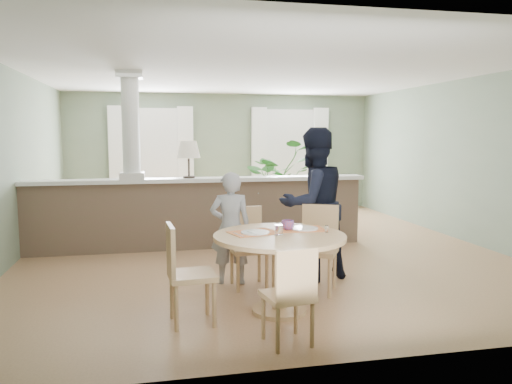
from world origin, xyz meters
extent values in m
plane|color=tan|center=(0.00, 0.00, 0.00)|extent=(8.00, 8.00, 0.00)
cube|color=gray|center=(0.00, 4.00, 1.35)|extent=(7.00, 0.02, 2.70)
cube|color=gray|center=(-3.50, 0.00, 1.35)|extent=(0.02, 8.00, 2.70)
cube|color=gray|center=(3.50, 0.00, 1.35)|extent=(0.02, 8.00, 2.70)
cube|color=gray|center=(0.00, -4.00, 1.35)|extent=(7.00, 0.02, 2.70)
cube|color=white|center=(0.00, 0.00, 2.70)|extent=(7.00, 8.00, 0.02)
cube|color=white|center=(-1.60, 3.97, 1.55)|extent=(1.10, 0.02, 1.50)
cube|color=white|center=(-1.60, 3.94, 1.55)|extent=(1.22, 0.04, 1.62)
cube|color=white|center=(1.60, 3.97, 1.55)|extent=(1.10, 0.02, 1.50)
cube|color=white|center=(1.60, 3.94, 1.55)|extent=(1.22, 0.04, 1.62)
cube|color=white|center=(-2.35, 3.88, 1.25)|extent=(0.35, 0.10, 2.30)
cube|color=white|center=(-0.85, 3.88, 1.25)|extent=(0.35, 0.10, 2.30)
cube|color=white|center=(0.85, 3.88, 1.25)|extent=(0.35, 0.10, 2.30)
cube|color=white|center=(2.35, 3.88, 1.25)|extent=(0.35, 0.10, 2.30)
cube|color=brown|center=(-0.90, 0.20, 0.53)|extent=(5.20, 0.22, 1.05)
cube|color=white|center=(-0.90, 0.20, 1.08)|extent=(5.32, 0.36, 0.06)
cube|color=white|center=(-1.90, 0.20, 1.16)|extent=(0.36, 0.36, 0.10)
cylinder|color=white|center=(-1.90, 0.20, 1.91)|extent=(0.26, 0.26, 1.39)
cube|color=white|center=(-1.90, 0.20, 2.65)|extent=(0.38, 0.38, 0.10)
cylinder|color=black|center=(-1.05, 0.20, 1.12)|extent=(0.18, 0.18, 0.03)
cylinder|color=black|center=(-1.05, 0.20, 1.28)|extent=(0.03, 0.03, 0.28)
cone|color=beige|center=(-1.05, 0.20, 1.55)|extent=(0.36, 0.36, 0.26)
imported|color=#987E53|center=(-0.21, 1.57, 0.44)|extent=(3.19, 1.81, 0.88)
imported|color=#30692A|center=(0.93, 2.42, 0.83)|extent=(1.86, 1.74, 1.67)
cylinder|color=tan|center=(-0.38, -2.80, 0.02)|extent=(0.55, 0.55, 0.04)
cylinder|color=tan|center=(-0.38, -2.80, 0.40)|extent=(0.15, 0.15, 0.71)
cylinder|color=tan|center=(-0.38, -2.80, 0.77)|extent=(1.31, 1.31, 0.04)
cube|color=#BB492A|center=(-0.62, -2.67, 0.80)|extent=(0.54, 0.45, 0.01)
cube|color=#BB492A|center=(-0.09, -2.58, 0.80)|extent=(0.49, 0.37, 0.01)
cylinder|color=white|center=(-0.61, -2.70, 0.81)|extent=(0.29, 0.29, 0.01)
cylinder|color=white|center=(-0.07, -2.60, 0.81)|extent=(0.29, 0.29, 0.01)
cylinder|color=white|center=(-0.40, -2.83, 0.85)|extent=(0.08, 0.08, 0.10)
cube|color=silver|center=(-0.66, -2.77, 0.81)|extent=(0.07, 0.19, 0.00)
cube|color=silver|center=(-0.79, -2.76, 0.80)|extent=(0.08, 0.23, 0.00)
cylinder|color=white|center=(0.11, -2.79, 0.83)|extent=(0.04, 0.04, 0.07)
cylinder|color=silver|center=(0.11, -2.79, 0.87)|extent=(0.04, 0.04, 0.01)
imported|color=blue|center=(-0.24, -2.59, 0.85)|extent=(0.16, 0.16, 0.10)
cube|color=tan|center=(-0.52, -1.91, 0.45)|extent=(0.44, 0.44, 0.05)
cylinder|color=tan|center=(-0.68, -2.09, 0.21)|extent=(0.04, 0.04, 0.43)
cylinder|color=tan|center=(-0.34, -2.08, 0.21)|extent=(0.04, 0.04, 0.43)
cylinder|color=tan|center=(-0.70, -1.75, 0.21)|extent=(0.04, 0.04, 0.43)
cylinder|color=tan|center=(-0.36, -1.74, 0.21)|extent=(0.04, 0.04, 0.43)
cube|color=tan|center=(-0.53, -1.73, 0.70)|extent=(0.40, 0.06, 0.46)
cube|color=tan|center=(0.19, -2.25, 0.47)|extent=(0.60, 0.60, 0.05)
cylinder|color=tan|center=(-0.05, -2.32, 0.23)|extent=(0.04, 0.04, 0.45)
cylinder|color=tan|center=(0.26, -2.49, 0.23)|extent=(0.04, 0.04, 0.45)
cylinder|color=tan|center=(0.12, -2.01, 0.23)|extent=(0.04, 0.04, 0.45)
cylinder|color=tan|center=(0.43, -2.18, 0.23)|extent=(0.04, 0.04, 0.45)
cube|color=tan|center=(0.29, -2.08, 0.73)|extent=(0.39, 0.24, 0.48)
cube|color=tan|center=(-0.51, -3.55, 0.42)|extent=(0.45, 0.45, 0.05)
cylinder|color=tan|center=(-0.38, -3.36, 0.20)|extent=(0.04, 0.04, 0.40)
cylinder|color=tan|center=(-0.69, -3.42, 0.20)|extent=(0.04, 0.04, 0.40)
cylinder|color=tan|center=(-0.33, -3.67, 0.20)|extent=(0.04, 0.04, 0.40)
cylinder|color=tan|center=(-0.63, -3.73, 0.20)|extent=(0.04, 0.04, 0.40)
cube|color=tan|center=(-0.48, -3.72, 0.65)|extent=(0.37, 0.10, 0.42)
cube|color=tan|center=(-1.26, -2.91, 0.46)|extent=(0.46, 0.46, 0.05)
cylinder|color=tan|center=(-1.07, -3.07, 0.22)|extent=(0.04, 0.04, 0.44)
cylinder|color=tan|center=(-1.10, -2.72, 0.22)|extent=(0.04, 0.04, 0.44)
cylinder|color=tan|center=(-1.42, -3.10, 0.22)|extent=(0.04, 0.04, 0.44)
cylinder|color=tan|center=(-1.45, -2.75, 0.22)|extent=(0.04, 0.04, 0.44)
cube|color=tan|center=(-1.45, -2.93, 0.72)|extent=(0.07, 0.41, 0.47)
imported|color=#99999E|center=(-0.71, -1.73, 0.67)|extent=(0.54, 0.40, 1.34)
imported|color=black|center=(0.31, -1.75, 0.93)|extent=(1.08, 0.95, 1.86)
camera|label=1|loc=(-1.61, -7.50, 1.78)|focal=35.00mm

